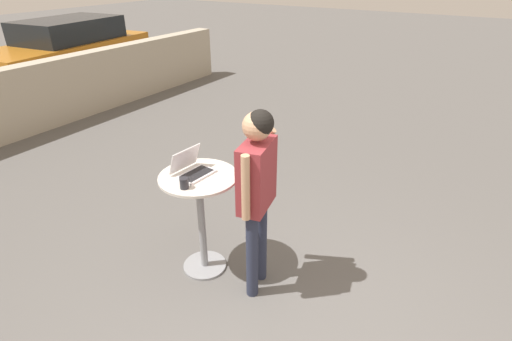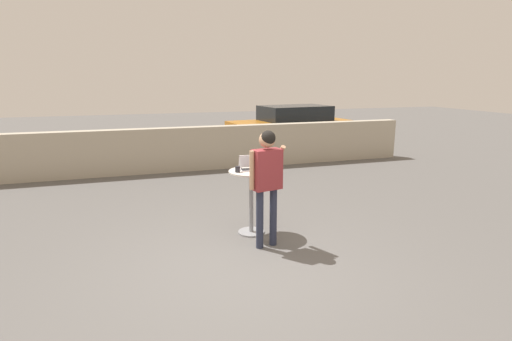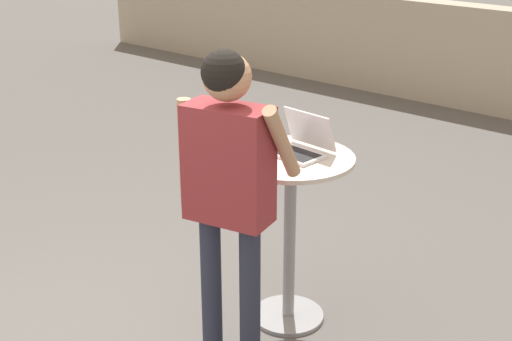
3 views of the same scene
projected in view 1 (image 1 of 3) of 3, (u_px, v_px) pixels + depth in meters
cafe_table at (201, 207)px, 3.75m from camera, size 0.72×0.72×1.05m
laptop at (192, 168)px, 3.60m from camera, size 0.36×0.31×0.23m
coffee_mug at (184, 183)px, 3.37m from camera, size 0.11×0.08×0.10m
standing_person at (257, 181)px, 3.32m from camera, size 0.57×0.45×1.77m
parked_car_near_street at (68, 51)px, 9.86m from camera, size 4.44×2.25×1.55m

